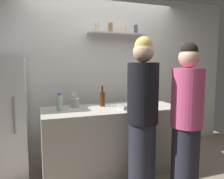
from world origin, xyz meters
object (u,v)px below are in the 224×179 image
Objects in this scene: refrigerator at (4,117)px; water_bottle_plastic at (60,103)px; person_blonde at (142,118)px; wine_bottle_amber_glass at (102,98)px; wine_bottle_dark_glass at (176,100)px; person_pink_top at (186,123)px; utensil_holder at (75,103)px; baking_pan at (132,106)px.

water_bottle_plastic is at bearing -23.69° from refrigerator.
wine_bottle_amber_glass is at bearing 49.11° from person_blonde.
refrigerator is 1.32m from wine_bottle_amber_glass.
person_blonde is (1.51, -1.02, 0.10)m from refrigerator.
wine_bottle_dark_glass is at bearing -24.68° from wine_bottle_amber_glass.
person_blonde is at bearing -41.53° from water_bottle_plastic.
person_pink_top is (-0.28, -0.58, -0.15)m from wine_bottle_dark_glass.
utensil_holder is 0.12× the size of person_blonde.
person_blonde reaches higher than baking_pan.
wine_bottle_dark_glass is at bearing -16.17° from refrigerator.
person_blonde is (0.81, -0.72, -0.10)m from water_bottle_plastic.
wine_bottle_amber_glass is at bearing 155.32° from wine_bottle_dark_glass.
person_pink_top reaches higher than wine_bottle_dark_glass.
refrigerator reaches higher than wine_bottle_amber_glass.
refrigerator is 0.92× the size of person_pink_top.
person_blonde is (0.22, -0.81, -0.11)m from wine_bottle_amber_glass.
person_blonde reaches higher than person_pink_top.
person_blonde is at bearing -75.01° from wine_bottle_amber_glass.
wine_bottle_amber_glass reaches higher than wine_bottle_dark_glass.
wine_bottle_amber_glass is (-0.34, 0.26, 0.08)m from baking_pan.
person_pink_top is (1.24, -0.92, -0.14)m from water_bottle_plastic.
refrigerator is 2.29m from person_pink_top.
person_blonde is (-0.70, -0.38, -0.11)m from wine_bottle_dark_glass.
water_bottle_plastic is at bearing -157.37° from person_pink_top.
person_blonde is at bearing -103.00° from baking_pan.
wine_bottle_dark_glass is at bearing -20.46° from utensil_holder.
utensil_holder is 0.77× the size of wine_bottle_dark_glass.
water_bottle_plastic reaches higher than baking_pan.
wine_bottle_amber_glass reaches higher than utensil_holder.
baking_pan is 0.44m from wine_bottle_amber_glass.
water_bottle_plastic is (0.69, -0.30, 0.20)m from refrigerator.
wine_bottle_dark_glass is at bearing -12.52° from water_bottle_plastic.
baking_pan is 0.96m from water_bottle_plastic.
wine_bottle_amber_glass is 0.84m from person_blonde.
water_bottle_plastic is (-0.60, -0.09, -0.01)m from wine_bottle_amber_glass.
utensil_holder is 0.99× the size of water_bottle_plastic.
wine_bottle_amber_glass is (0.38, -0.06, 0.05)m from utensil_holder.
utensil_holder is 1.38m from wine_bottle_dark_glass.
water_bottle_plastic is at bearing 167.48° from wine_bottle_dark_glass.
wine_bottle_amber_glass is 1.34× the size of water_bottle_plastic.
wine_bottle_amber_glass is at bearing -9.19° from utensil_holder.
baking_pan is 1.20× the size of wine_bottle_dark_glass.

